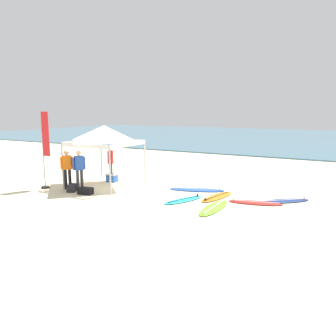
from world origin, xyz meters
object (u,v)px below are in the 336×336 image
Objects in this scene: canopy_tent at (104,133)px; gear_bag_by_pole at (73,188)px; person_blue at (79,167)px; cooler_box at (112,178)px; surfboard_orange at (217,197)px; surfboard_navy at (286,201)px; surfboard_blue at (197,190)px; gear_bag_near_tent at (85,191)px; surfboard_red at (255,202)px; banner_flag at (45,153)px; person_red at (111,161)px; person_orange at (67,167)px; surfboard_cyan at (184,200)px; surfboard_lime at (214,208)px.

canopy_tent reaches higher than gear_bag_by_pole.
person_blue is 2.09m from cooler_box.
person_blue is (-5.68, -1.59, 0.95)m from surfboard_orange.
surfboard_navy is 1.04× the size of person_blue.
cooler_box is at bearing -174.88° from surfboard_blue.
gear_bag_near_tent is (-3.78, -2.79, 0.10)m from surfboard_blue.
surfboard_orange is 1.54m from surfboard_red.
banner_flag reaches higher than gear_bag_by_pole.
gear_bag_by_pole is at bearing -165.96° from surfboard_red.
person_blue is 2.85× the size of gear_bag_by_pole.
banner_flag is at bearing -121.62° from person_red.
gear_bag_near_tent is (-4.94, -2.07, 0.10)m from surfboard_orange.
surfboard_blue is at bearing 148.36° from surfboard_orange.
person_orange reaches higher than gear_bag_by_pole.
surfboard_cyan is 4.95m from person_red.
gear_bag_near_tent reaches higher than surfboard_blue.
banner_flag is 3.26m from cooler_box.
surfboard_cyan is at bearing 14.27° from gear_bag_near_tent.
surfboard_orange is at bearing 175.85° from surfboard_red.
cooler_box is at bearing 162.89° from surfboard_cyan.
gear_bag_near_tent is 0.85m from gear_bag_by_pole.
cooler_box reaches higher than surfboard_orange.
person_orange is at bearing -168.14° from surfboard_red.
surfboard_cyan is at bearing 163.61° from surfboard_lime.
surfboard_red is at bearing 11.61° from person_blue.
gear_bag_near_tent reaches higher than surfboard_orange.
surfboard_red is at bearing 16.83° from gear_bag_near_tent.
person_blue is (-4.52, -2.31, 0.95)m from surfboard_blue.
surfboard_navy is at bearing 15.45° from surfboard_orange.
surfboard_blue is at bearing 125.92° from surfboard_lime.
gear_bag_near_tent is at bearing -32.85° from person_blue.
surfboard_cyan is at bearing -17.11° from cooler_box.
banner_flag reaches higher than surfboard_red.
gear_bag_near_tent is (2.19, 0.03, -1.43)m from banner_flag.
cooler_box reaches higher than surfboard_lime.
person_orange is 1.13m from banner_flag.
person_orange reaches higher than surfboard_navy.
surfboard_red is at bearing 11.86° from person_orange.
person_orange is (-0.66, -2.16, 0.00)m from person_red.
person_blue is at bearing -112.48° from canopy_tent.
banner_flag reaches higher than surfboard_navy.
person_orange is 2.85× the size of gear_bag_by_pole.
banner_flag is (-5.97, -2.82, 1.54)m from surfboard_blue.
gear_bag_near_tent is at bearing -80.92° from canopy_tent.
surfboard_blue is 4.09× the size of gear_bag_near_tent.
person_blue is 1.65m from banner_flag.
gear_bag_near_tent is (0.64, -2.49, -0.85)m from person_red.
surfboard_lime is (5.62, -1.02, -2.35)m from canopy_tent.
surfboard_blue is 1.43× the size of person_orange.
surfboard_red is at bearing 2.79° from canopy_tent.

